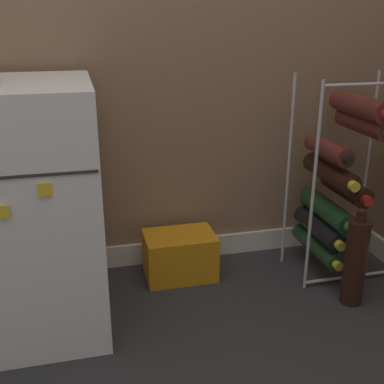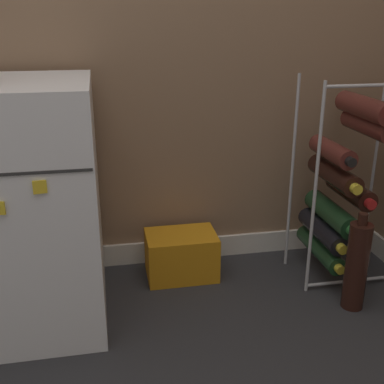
# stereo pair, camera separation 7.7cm
# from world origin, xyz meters

# --- Properties ---
(ground_plane) EXTENTS (14.00, 14.00, 0.00)m
(ground_plane) POSITION_xyz_m (0.00, 0.00, 0.00)
(ground_plane) COLOR #28282B
(mini_fridge) EXTENTS (0.56, 0.54, 0.79)m
(mini_fridge) POSITION_xyz_m (-0.53, 0.42, 0.40)
(mini_fridge) COLOR white
(mini_fridge) RESTS_ON ground_plane
(wine_rack) EXTENTS (0.36, 0.33, 0.78)m
(wine_rack) POSITION_xyz_m (0.64, 0.48, 0.39)
(wine_rack) COLOR #B2B2B7
(wine_rack) RESTS_ON ground_plane
(soda_box) EXTENTS (0.27, 0.19, 0.18)m
(soda_box) POSITION_xyz_m (0.05, 0.58, 0.09)
(soda_box) COLOR orange
(soda_box) RESTS_ON ground_plane
(loose_bottle_floor) EXTENTS (0.08, 0.08, 0.36)m
(loose_bottle_floor) POSITION_xyz_m (0.61, 0.25, 0.16)
(loose_bottle_floor) COLOR black
(loose_bottle_floor) RESTS_ON ground_plane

